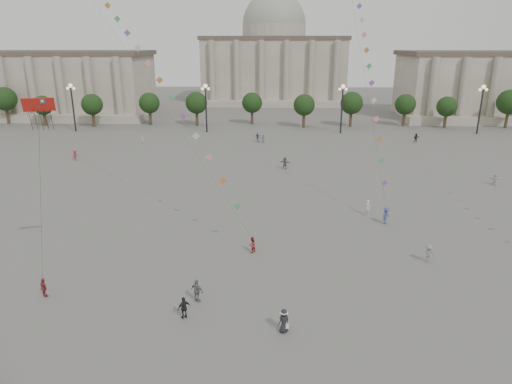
{
  "coord_description": "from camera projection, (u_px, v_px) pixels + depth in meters",
  "views": [
    {
      "loc": [
        -0.29,
        -31.48,
        19.29
      ],
      "look_at": [
        -1.84,
        12.0,
        4.98
      ],
      "focal_mm": 32.0,
      "sensor_mm": 36.0,
      "label": 1
    }
  ],
  "objects": [
    {
      "name": "lamp_post_mid_west",
      "position": [
        206.0,
        99.0,
        100.56
      ],
      "size": [
        2.0,
        0.9,
        10.65
      ],
      "color": "#262628",
      "rests_on": "ground"
    },
    {
      "name": "lamp_post_mid_east",
      "position": [
        342.0,
        100.0,
        99.55
      ],
      "size": [
        2.0,
        0.9,
        10.65
      ],
      "color": "#262628",
      "rests_on": "ground"
    },
    {
      "name": "tree_row",
      "position": [
        274.0,
        104.0,
        108.26
      ],
      "size": [
        137.12,
        5.12,
        8.0
      ],
      "color": "#34261A",
      "rests_on": "ground"
    },
    {
      "name": "hall_central",
      "position": [
        274.0,
        58.0,
        154.12
      ],
      "size": [
        48.3,
        34.3,
        35.5
      ],
      "color": "gray",
      "rests_on": "ground"
    },
    {
      "name": "tourist_4",
      "position": [
        184.0,
        308.0,
        33.27
      ],
      "size": [
        1.07,
        0.92,
        1.72
      ],
      "primitive_type": "imported",
      "rotation": [
        0.0,
        0.0,
        3.75
      ],
      "color": "black",
      "rests_on": "ground"
    },
    {
      "name": "hall_west",
      "position": [
        0.0,
        84.0,
        124.93
      ],
      "size": [
        84.0,
        26.22,
        17.2
      ],
      "color": "gray",
      "rests_on": "ground"
    },
    {
      "name": "person_crowd_2",
      "position": [
        75.0,
        155.0,
        78.16
      ],
      "size": [
        1.06,
        1.31,
        1.77
      ],
      "primitive_type": "imported",
      "rotation": [
        0.0,
        0.0,
        1.16
      ],
      "color": "#9A2A37",
      "rests_on": "ground"
    },
    {
      "name": "person_crowd_6",
      "position": [
        429.0,
        254.0,
        41.76
      ],
      "size": [
        1.17,
        0.74,
        1.73
      ],
      "primitive_type": "imported",
      "rotation": [
        0.0,
        0.0,
        0.09
      ],
      "color": "slate",
      "rests_on": "ground"
    },
    {
      "name": "person_crowd_4",
      "position": [
        263.0,
        138.0,
        91.96
      ],
      "size": [
        1.09,
        1.76,
        1.81
      ],
      "primitive_type": "imported",
      "rotation": [
        0.0,
        0.0,
        4.35
      ],
      "color": "#BBBAB7",
      "rests_on": "ground"
    },
    {
      "name": "kite_flyer_0",
      "position": [
        252.0,
        245.0,
        43.78
      ],
      "size": [
        0.95,
        0.98,
        1.59
      ],
      "primitive_type": "imported",
      "rotation": [
        0.0,
        0.0,
        4.06
      ],
      "color": "maroon",
      "rests_on": "ground"
    },
    {
      "name": "person_crowd_0",
      "position": [
        257.0,
        137.0,
        92.65
      ],
      "size": [
        1.13,
        0.6,
        1.84
      ],
      "primitive_type": "imported",
      "rotation": [
        0.0,
        0.0,
        0.14
      ],
      "color": "navy",
      "rests_on": "ground"
    },
    {
      "name": "kite_flyer_1",
      "position": [
        386.0,
        216.0,
        50.6
      ],
      "size": [
        1.38,
        1.42,
        1.95
      ],
      "primitive_type": "imported",
      "rotation": [
        0.0,
        0.0,
        0.84
      ],
      "color": "#3A4583",
      "rests_on": "ground"
    },
    {
      "name": "person_crowd_7",
      "position": [
        495.0,
        179.0,
        64.52
      ],
      "size": [
        1.63,
        0.87,
        1.68
      ],
      "primitive_type": "imported",
      "rotation": [
        0.0,
        0.0,
        2.89
      ],
      "color": "silver",
      "rests_on": "ground"
    },
    {
      "name": "dragon_kite",
      "position": [
        40.0,
        115.0,
        33.18
      ],
      "size": [
        2.24,
        1.32,
        13.97
      ],
      "color": "#B41A13",
      "rests_on": "ground"
    },
    {
      "name": "person_crowd_10",
      "position": [
        143.0,
        140.0,
        90.61
      ],
      "size": [
        0.61,
        0.7,
        1.62
      ],
      "primitive_type": "imported",
      "rotation": [
        0.0,
        0.0,
        2.03
      ],
      "color": "silver",
      "rests_on": "ground"
    },
    {
      "name": "person_crowd_13",
      "position": [
        368.0,
        208.0,
        53.14
      ],
      "size": [
        0.71,
        0.82,
        1.89
      ],
      "primitive_type": "imported",
      "rotation": [
        0.0,
        0.0,
        2.03
      ],
      "color": "silver",
      "rests_on": "ground"
    },
    {
      "name": "ground",
      "position": [
        274.0,
        300.0,
        35.9
      ],
      "size": [
        360.0,
        360.0,
        0.0
      ],
      "primitive_type": "plane",
      "color": "#565451",
      "rests_on": "ground"
    },
    {
      "name": "tourist_0",
      "position": [
        44.0,
        288.0,
        36.1
      ],
      "size": [
        0.99,
        0.9,
        1.62
      ],
      "primitive_type": "imported",
      "rotation": [
        0.0,
        0.0,
        2.47
      ],
      "color": "maroon",
      "rests_on": "ground"
    },
    {
      "name": "tourist_3",
      "position": [
        197.0,
        291.0,
        35.38
      ],
      "size": [
        1.19,
        0.93,
        1.89
      ],
      "primitive_type": "imported",
      "rotation": [
        0.0,
        0.0,
        2.65
      ],
      "color": "slate",
      "rests_on": "ground"
    },
    {
      "name": "person_crowd_9",
      "position": [
        416.0,
        138.0,
        92.42
      ],
      "size": [
        1.71,
        1.21,
        1.78
      ],
      "primitive_type": "imported",
      "rotation": [
        0.0,
        0.0,
        0.47
      ],
      "color": "black",
      "rests_on": "ground"
    },
    {
      "name": "person_crowd_12",
      "position": [
        285.0,
        163.0,
        72.83
      ],
      "size": [
        1.84,
        1.17,
        1.9
      ],
      "primitive_type": "imported",
      "rotation": [
        0.0,
        0.0,
        2.76
      ],
      "color": "slate",
      "rests_on": "ground"
    },
    {
      "name": "hat_person",
      "position": [
        284.0,
        320.0,
        31.65
      ],
      "size": [
        1.03,
        0.97,
        1.78
      ],
      "color": "black",
      "rests_on": "ground"
    },
    {
      "name": "lamp_post_far_west",
      "position": [
        72.0,
        99.0,
        101.57
      ],
      "size": [
        2.0,
        0.9,
        10.65
      ],
      "color": "#262628",
      "rests_on": "ground"
    },
    {
      "name": "lamp_post_far_east",
      "position": [
        482.0,
        100.0,
        98.54
      ],
      "size": [
        2.0,
        0.9,
        10.65
      ],
      "color": "#262628",
      "rests_on": "ground"
    }
  ]
}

